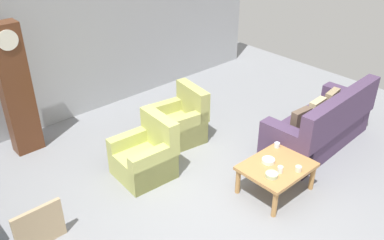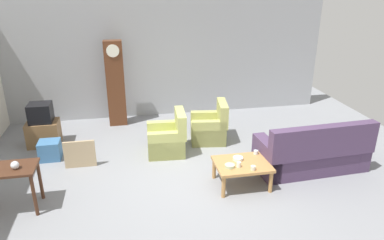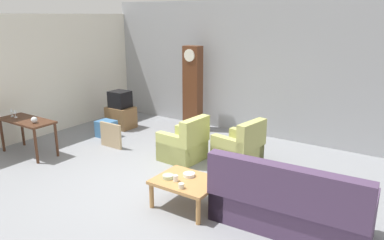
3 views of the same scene
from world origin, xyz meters
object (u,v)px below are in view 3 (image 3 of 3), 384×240
at_px(grandfather_clock, 193,88).
at_px(wine_glass_mid, 15,112).
at_px(couch_floral, 289,205).
at_px(cup_cream_tall, 181,186).
at_px(glass_dome_cloche, 34,120).
at_px(armchair_olive_near, 184,146).
at_px(coffee_table_wood, 186,184).
at_px(wine_glass_tall, 12,111).
at_px(storage_box_blue, 106,129).
at_px(tv_crt, 120,99).
at_px(console_table_dark, 27,125).
at_px(cup_blue_rimmed, 217,177).
at_px(framed_picture_leaning, 111,135).
at_px(bowl_shallow_green, 168,177).
at_px(cup_white_porcelain, 176,178).
at_px(bowl_white_stacked, 189,175).
at_px(armchair_olive_far, 239,149).
at_px(tv_stand_cabinet, 121,117).

relative_size(grandfather_clock, wine_glass_mid, 11.77).
bearing_deg(couch_floral, cup_cream_tall, -158.91).
bearing_deg(glass_dome_cloche, armchair_olive_near, 32.02).
relative_size(coffee_table_wood, glass_dome_cloche, 7.56).
height_order(grandfather_clock, wine_glass_tall, grandfather_clock).
bearing_deg(storage_box_blue, glass_dome_cloche, -94.34).
bearing_deg(tv_crt, console_table_dark, -95.78).
relative_size(storage_box_blue, cup_blue_rimmed, 5.09).
height_order(framed_picture_leaning, bowl_shallow_green, framed_picture_leaning).
relative_size(armchair_olive_near, grandfather_clock, 0.43).
distance_m(cup_white_porcelain, bowl_white_stacked, 0.27).
relative_size(coffee_table_wood, grandfather_clock, 0.45).
height_order(coffee_table_wood, console_table_dark, console_table_dark).
bearing_deg(wine_glass_tall, cup_blue_rimmed, 3.84).
distance_m(tv_crt, cup_blue_rimmed, 4.70).
bearing_deg(coffee_table_wood, wine_glass_tall, -179.48).
bearing_deg(glass_dome_cloche, wine_glass_tall, 178.56).
xyz_separation_m(armchair_olive_far, cup_cream_tall, (0.20, -2.25, 0.18)).
bearing_deg(cup_cream_tall, storage_box_blue, 151.50).
relative_size(cup_cream_tall, bowl_shallow_green, 0.50).
bearing_deg(storage_box_blue, tv_stand_cabinet, 108.00).
relative_size(armchair_olive_near, wine_glass_tall, 4.84).
bearing_deg(cup_blue_rimmed, tv_stand_cabinet, 152.38).
bearing_deg(storage_box_blue, cup_blue_rimmed, -19.99).
xyz_separation_m(couch_floral, tv_stand_cabinet, (-5.30, 2.19, -0.08)).
xyz_separation_m(couch_floral, framed_picture_leaning, (-4.41, 0.97, -0.08)).
xyz_separation_m(cup_cream_tall, wine_glass_tall, (-4.61, 0.23, 0.40)).
bearing_deg(bowl_white_stacked, armchair_olive_near, 127.57).
height_order(tv_stand_cabinet, storage_box_blue, tv_stand_cabinet).
relative_size(coffee_table_wood, wine_glass_tall, 5.05).
height_order(armchair_olive_near, glass_dome_cloche, armchair_olive_near).
bearing_deg(wine_glass_tall, storage_box_blue, 61.22).
xyz_separation_m(storage_box_blue, wine_glass_tall, (-0.96, -1.75, 0.68)).
height_order(framed_picture_leaning, wine_glass_tall, wine_glass_tall).
bearing_deg(tv_stand_cabinet, wine_glass_mid, -102.95).
height_order(couch_floral, framed_picture_leaning, couch_floral).
height_order(tv_stand_cabinet, bowl_white_stacked, tv_stand_cabinet).
bearing_deg(wine_glass_tall, glass_dome_cloche, -1.44).
bearing_deg(coffee_table_wood, storage_box_blue, 154.31).
distance_m(tv_crt, bowl_white_stacked, 4.43).
xyz_separation_m(framed_picture_leaning, cup_blue_rimmed, (3.27, -0.95, 0.20)).
xyz_separation_m(glass_dome_cloche, wine_glass_mid, (-0.69, 0.02, 0.06)).
height_order(armchair_olive_near, cup_blue_rimmed, armchair_olive_near).
bearing_deg(bowl_shallow_green, tv_stand_cabinet, 143.93).
distance_m(grandfather_clock, tv_stand_cabinet, 2.04).
bearing_deg(cup_white_porcelain, bowl_white_stacked, 74.88).
height_order(bowl_shallow_green, wine_glass_tall, wine_glass_tall).
distance_m(storage_box_blue, cup_white_porcelain, 3.92).
xyz_separation_m(tv_crt, storage_box_blue, (0.24, -0.75, -0.56)).
bearing_deg(bowl_white_stacked, armchair_olive_far, 91.97).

